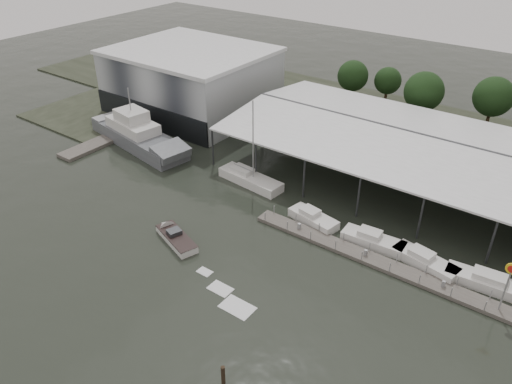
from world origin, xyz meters
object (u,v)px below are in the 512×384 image
Objects in this scene: shell_fuel_sign at (509,279)px; grey_trawler at (139,135)px; white_sailboat at (250,179)px; speedboat_underway at (174,236)px.

grey_trawler is (-51.87, 4.67, -2.35)m from shell_fuel_sign.
grey_trawler is 1.71× the size of white_sailboat.
shell_fuel_sign is at bearing -4.07° from white_sailboat.
speedboat_underway is at bearing -163.49° from shell_fuel_sign.
white_sailboat reaches higher than grey_trawler.
grey_trawler is at bearing 174.85° from shell_fuel_sign.
speedboat_underway is (0.70, -14.56, -0.25)m from white_sailboat.
grey_trawler reaches higher than speedboat_underway.
white_sailboat is 14.57m from speedboat_underway.
speedboat_underway is (20.72, -13.91, -1.19)m from grey_trawler.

